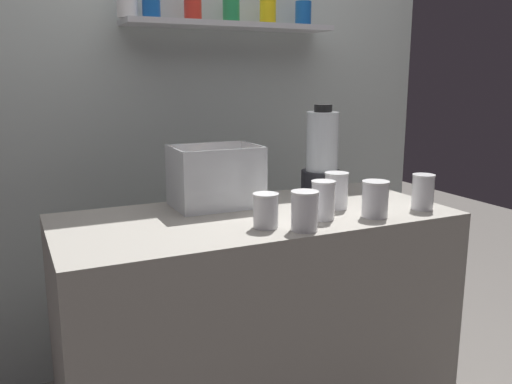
{
  "coord_description": "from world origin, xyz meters",
  "views": [
    {
      "loc": [
        -0.78,
        -1.67,
        1.38
      ],
      "look_at": [
        0.0,
        0.0,
        0.98
      ],
      "focal_mm": 37.55,
      "sensor_mm": 36.0,
      "label": 1
    }
  ],
  "objects_px": {
    "juice_cup_pomegranate_middle": "(323,202)",
    "blender_pitcher": "(322,158)",
    "juice_cup_mango_left": "(305,213)",
    "juice_cup_carrot_far_right": "(375,201)",
    "carrot_display_bin": "(217,188)",
    "juice_cup_pomegranate_rightmost": "(423,194)",
    "juice_cup_mango_far_left": "(266,212)",
    "juice_cup_pomegranate_right": "(336,193)"
  },
  "relations": [
    {
      "from": "juice_cup_pomegranate_rightmost",
      "to": "juice_cup_mango_far_left",
      "type": "bearing_deg",
      "value": 177.79
    },
    {
      "from": "carrot_display_bin",
      "to": "juice_cup_pomegranate_right",
      "type": "distance_m",
      "value": 0.45
    },
    {
      "from": "juice_cup_mango_left",
      "to": "juice_cup_pomegranate_rightmost",
      "type": "distance_m",
      "value": 0.54
    },
    {
      "from": "blender_pitcher",
      "to": "juice_cup_pomegranate_middle",
      "type": "distance_m",
      "value": 0.41
    },
    {
      "from": "blender_pitcher",
      "to": "juice_cup_mango_left",
      "type": "bearing_deg",
      "value": -127.49
    },
    {
      "from": "juice_cup_pomegranate_middle",
      "to": "juice_cup_pomegranate_rightmost",
      "type": "xyz_separation_m",
      "value": [
        0.41,
        -0.03,
        -0.0
      ]
    },
    {
      "from": "carrot_display_bin",
      "to": "juice_cup_pomegranate_rightmost",
      "type": "bearing_deg",
      "value": -29.4
    },
    {
      "from": "juice_cup_pomegranate_right",
      "to": "juice_cup_carrot_far_right",
      "type": "bearing_deg",
      "value": -72.45
    },
    {
      "from": "blender_pitcher",
      "to": "juice_cup_pomegranate_right",
      "type": "distance_m",
      "value": 0.26
    },
    {
      "from": "juice_cup_mango_left",
      "to": "juice_cup_carrot_far_right",
      "type": "xyz_separation_m",
      "value": [
        0.31,
        0.04,
        0.0
      ]
    },
    {
      "from": "carrot_display_bin",
      "to": "juice_cup_mango_far_left",
      "type": "distance_m",
      "value": 0.35
    },
    {
      "from": "juice_cup_mango_far_left",
      "to": "juice_cup_mango_left",
      "type": "distance_m",
      "value": 0.13
    },
    {
      "from": "blender_pitcher",
      "to": "juice_cup_pomegranate_middle",
      "type": "bearing_deg",
      "value": -121.08
    },
    {
      "from": "juice_cup_carrot_far_right",
      "to": "juice_cup_pomegranate_rightmost",
      "type": "xyz_separation_m",
      "value": [
        0.23,
        0.01,
        0.0
      ]
    },
    {
      "from": "carrot_display_bin",
      "to": "juice_cup_pomegranate_middle",
      "type": "bearing_deg",
      "value": -53.0
    },
    {
      "from": "blender_pitcher",
      "to": "juice_cup_pomegranate_middle",
      "type": "xyz_separation_m",
      "value": [
        -0.2,
        -0.34,
        -0.09
      ]
    },
    {
      "from": "juice_cup_pomegranate_rightmost",
      "to": "juice_cup_mango_left",
      "type": "bearing_deg",
      "value": -173.99
    },
    {
      "from": "blender_pitcher",
      "to": "carrot_display_bin",
      "type": "bearing_deg",
      "value": -179.89
    },
    {
      "from": "juice_cup_pomegranate_middle",
      "to": "blender_pitcher",
      "type": "bearing_deg",
      "value": 58.92
    },
    {
      "from": "juice_cup_pomegranate_middle",
      "to": "juice_cup_carrot_far_right",
      "type": "height_order",
      "value": "juice_cup_pomegranate_middle"
    },
    {
      "from": "juice_cup_mango_far_left",
      "to": "juice_cup_pomegranate_rightmost",
      "type": "bearing_deg",
      "value": -2.21
    },
    {
      "from": "blender_pitcher",
      "to": "juice_cup_carrot_far_right",
      "type": "xyz_separation_m",
      "value": [
        -0.02,
        -0.39,
        -0.1
      ]
    },
    {
      "from": "juice_cup_mango_far_left",
      "to": "blender_pitcher",
      "type": "bearing_deg",
      "value": 39.32
    },
    {
      "from": "carrot_display_bin",
      "to": "blender_pitcher",
      "type": "relative_size",
      "value": 0.86
    },
    {
      "from": "juice_cup_mango_far_left",
      "to": "juice_cup_pomegranate_rightmost",
      "type": "xyz_separation_m",
      "value": [
        0.63,
        -0.02,
        0.01
      ]
    },
    {
      "from": "juice_cup_pomegranate_right",
      "to": "juice_cup_pomegranate_rightmost",
      "type": "bearing_deg",
      "value": -28.12
    },
    {
      "from": "juice_cup_pomegranate_rightmost",
      "to": "juice_cup_pomegranate_right",
      "type": "bearing_deg",
      "value": 151.88
    },
    {
      "from": "carrot_display_bin",
      "to": "juice_cup_pomegranate_rightmost",
      "type": "relative_size",
      "value": 2.46
    },
    {
      "from": "juice_cup_carrot_far_right",
      "to": "blender_pitcher",
      "type": "bearing_deg",
      "value": 86.45
    },
    {
      "from": "carrot_display_bin",
      "to": "blender_pitcher",
      "type": "xyz_separation_m",
      "value": [
        0.46,
        0.0,
        0.08
      ]
    },
    {
      "from": "juice_cup_mango_far_left",
      "to": "juice_cup_pomegranate_middle",
      "type": "height_order",
      "value": "juice_cup_pomegranate_middle"
    },
    {
      "from": "juice_cup_mango_far_left",
      "to": "juice_cup_mango_left",
      "type": "xyz_separation_m",
      "value": [
        0.1,
        -0.08,
        0.01
      ]
    },
    {
      "from": "blender_pitcher",
      "to": "juice_cup_mango_far_left",
      "type": "bearing_deg",
      "value": -140.68
    },
    {
      "from": "blender_pitcher",
      "to": "juice_cup_mango_left",
      "type": "xyz_separation_m",
      "value": [
        -0.33,
        -0.43,
        -0.1
      ]
    },
    {
      "from": "juice_cup_pomegranate_middle",
      "to": "juice_cup_pomegranate_rightmost",
      "type": "bearing_deg",
      "value": -4.84
    },
    {
      "from": "juice_cup_mango_far_left",
      "to": "juice_cup_pomegranate_right",
      "type": "height_order",
      "value": "juice_cup_pomegranate_right"
    },
    {
      "from": "blender_pitcher",
      "to": "juice_cup_pomegranate_rightmost",
      "type": "relative_size",
      "value": 2.85
    },
    {
      "from": "juice_cup_pomegranate_right",
      "to": "juice_cup_pomegranate_middle",
      "type": "bearing_deg",
      "value": -138.43
    },
    {
      "from": "carrot_display_bin",
      "to": "juice_cup_pomegranate_right",
      "type": "xyz_separation_m",
      "value": [
        0.38,
        -0.22,
        -0.01
      ]
    },
    {
      "from": "juice_cup_mango_left",
      "to": "juice_cup_pomegranate_middle",
      "type": "distance_m",
      "value": 0.15
    },
    {
      "from": "carrot_display_bin",
      "to": "juice_cup_pomegranate_middle",
      "type": "relative_size",
      "value": 2.39
    },
    {
      "from": "blender_pitcher",
      "to": "juice_cup_mango_left",
      "type": "relative_size",
      "value": 2.91
    }
  ]
}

